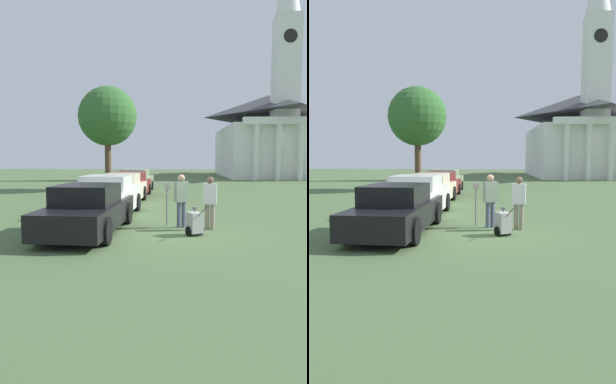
{
  "view_description": "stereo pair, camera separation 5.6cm",
  "coord_description": "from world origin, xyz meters",
  "views": [
    {
      "loc": [
        0.37,
        -11.18,
        2.31
      ],
      "look_at": [
        -0.36,
        1.71,
        1.1
      ],
      "focal_mm": 35.0,
      "sensor_mm": 36.0,
      "label": 1
    },
    {
      "loc": [
        0.42,
        -11.17,
        2.31
      ],
      "look_at": [
        -0.36,
        1.71,
        1.1
      ],
      "focal_mm": 35.0,
      "sensor_mm": 36.0,
      "label": 2
    }
  ],
  "objects": [
    {
      "name": "parked_car_white",
      "position": [
        -2.25,
        3.29,
        0.75
      ],
      "size": [
        2.26,
        4.82,
        1.6
      ],
      "rotation": [
        0.0,
        0.0,
        -0.06
      ],
      "color": "silver",
      "rests_on": "ground_plane"
    },
    {
      "name": "church",
      "position": [
        11.59,
        34.88,
        5.26
      ],
      "size": [
        10.93,
        18.1,
        22.99
      ],
      "color": "white",
      "rests_on": "ground_plane"
    },
    {
      "name": "shade_tree",
      "position": [
        -4.25,
        14.58,
        5.06
      ],
      "size": [
        4.03,
        4.03,
        7.11
      ],
      "color": "brown",
      "rests_on": "ground_plane"
    },
    {
      "name": "person_worker",
      "position": [
        0.59,
        0.99,
        0.99
      ],
      "size": [
        0.47,
        0.36,
        1.74
      ],
      "rotation": [
        0.0,
        0.0,
        3.52
      ],
      "color": "#515670",
      "rests_on": "ground_plane"
    },
    {
      "name": "parking_meter",
      "position": [
        0.11,
        1.34,
        1.01
      ],
      "size": [
        0.18,
        0.09,
        1.46
      ],
      "color": "slate",
      "rests_on": "ground_plane"
    },
    {
      "name": "parked_car_cream",
      "position": [
        -2.25,
        7.11,
        0.71
      ],
      "size": [
        2.18,
        5.26,
        1.51
      ],
      "rotation": [
        0.0,
        0.0,
        -0.06
      ],
      "color": "beige",
      "rests_on": "ground_plane"
    },
    {
      "name": "equipment_cart",
      "position": [
        0.96,
        -0.23,
        0.39
      ],
      "size": [
        0.61,
        0.97,
        1.0
      ],
      "rotation": [
        0.0,
        0.0,
        0.44
      ],
      "color": "#B2B2AD",
      "rests_on": "ground_plane"
    },
    {
      "name": "person_supervisor",
      "position": [
        1.49,
        0.69,
        0.96
      ],
      "size": [
        0.45,
        0.29,
        1.69
      ],
      "rotation": [
        0.0,
        0.0,
        2.98
      ],
      "color": "gray",
      "rests_on": "ground_plane"
    },
    {
      "name": "parked_car_black",
      "position": [
        -2.25,
        -0.02,
        0.69
      ],
      "size": [
        2.24,
        5.23,
        1.49
      ],
      "rotation": [
        0.0,
        0.0,
        -0.06
      ],
      "color": "black",
      "rests_on": "ground_plane"
    },
    {
      "name": "parked_car_maroon",
      "position": [
        -2.25,
        10.42,
        0.67
      ],
      "size": [
        2.28,
        5.12,
        1.45
      ],
      "rotation": [
        0.0,
        0.0,
        -0.06
      ],
      "color": "maroon",
      "rests_on": "ground_plane"
    },
    {
      "name": "parked_car_sage",
      "position": [
        -2.25,
        13.61,
        0.69
      ],
      "size": [
        2.21,
        5.3,
        1.49
      ],
      "rotation": [
        0.0,
        0.0,
        -0.06
      ],
      "color": "gray",
      "rests_on": "ground_plane"
    },
    {
      "name": "ground_plane",
      "position": [
        0.0,
        0.0,
        0.0
      ],
      "size": [
        120.0,
        120.0,
        0.0
      ],
      "primitive_type": "plane",
      "color": "#4C663D"
    }
  ]
}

